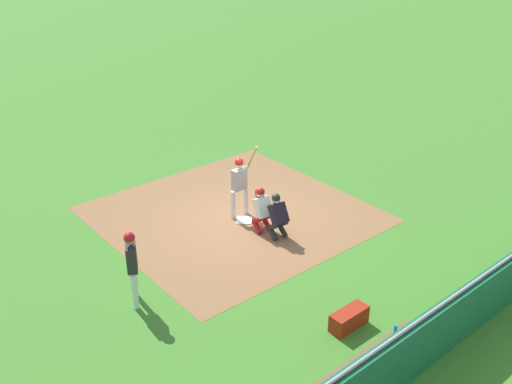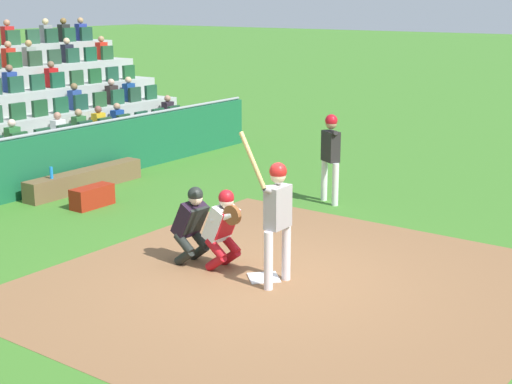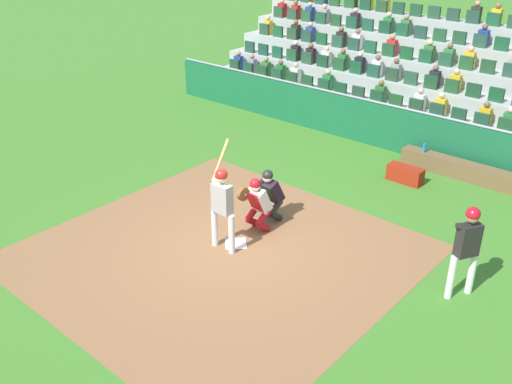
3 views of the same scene
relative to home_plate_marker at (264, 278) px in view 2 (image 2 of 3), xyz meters
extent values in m
plane|color=#3D7626|center=(0.00, 0.00, -0.02)|extent=(160.00, 160.00, 0.00)
cube|color=brown|center=(0.00, 0.50, -0.01)|extent=(7.15, 6.99, 0.01)
cube|color=white|center=(0.00, 0.00, 0.00)|extent=(0.62, 0.62, 0.02)
cylinder|color=silver|center=(-0.16, 0.29, 0.42)|extent=(0.13, 0.13, 0.86)
cylinder|color=silver|center=(0.31, 0.29, 0.42)|extent=(0.13, 0.13, 0.86)
cube|color=#9E9597|center=(0.08, 0.29, 1.15)|extent=(0.42, 0.22, 0.61)
sphere|color=beige|center=(0.08, 0.29, 1.61)|extent=(0.22, 0.22, 0.22)
sphere|color=red|center=(0.08, 0.29, 1.67)|extent=(0.25, 0.25, 0.25)
cylinder|color=#9E9597|center=(0.13, 0.27, 1.44)|extent=(0.46, 0.14, 0.14)
cylinder|color=#9E9597|center=(0.30, 0.27, 1.44)|extent=(0.17, 0.15, 0.13)
cylinder|color=tan|center=(0.33, 0.03, 1.84)|extent=(0.10, 0.48, 0.77)
sphere|color=black|center=(0.35, 0.24, 1.47)|extent=(0.06, 0.06, 0.06)
cylinder|color=#B4141C|center=(-0.13, -0.73, 0.14)|extent=(0.17, 0.39, 0.34)
cylinder|color=#B4141C|center=(-0.13, -0.73, 0.36)|extent=(0.17, 0.39, 0.33)
cylinder|color=#B4141C|center=(0.18, -0.75, 0.14)|extent=(0.17, 0.39, 0.34)
cylinder|color=#B4141C|center=(0.18, -0.75, 0.36)|extent=(0.17, 0.39, 0.33)
cube|color=white|center=(0.02, -0.78, 0.71)|extent=(0.45, 0.48, 0.60)
cube|color=#B4141C|center=(0.03, -0.66, 0.71)|extent=(0.40, 0.27, 0.44)
sphere|color=beige|center=(0.03, -0.66, 1.07)|extent=(0.22, 0.22, 0.22)
cube|color=black|center=(0.03, -0.66, 1.07)|extent=(0.21, 0.13, 0.20)
sphere|color=#B4141C|center=(0.03, -0.66, 1.14)|extent=(0.24, 0.24, 0.24)
cylinder|color=brown|center=(0.17, -0.45, 0.93)|extent=(0.09, 0.30, 0.30)
cylinder|color=white|center=(0.18, -0.63, 0.86)|extent=(0.12, 0.39, 0.22)
cylinder|color=black|center=(-0.05, -1.28, 0.14)|extent=(0.18, 0.40, 0.34)
cylinder|color=black|center=(-0.05, -1.28, 0.36)|extent=(0.18, 0.39, 0.33)
cylinder|color=black|center=(0.27, -1.31, 0.14)|extent=(0.18, 0.40, 0.34)
cylinder|color=black|center=(0.27, -1.31, 0.36)|extent=(0.18, 0.39, 0.33)
cube|color=black|center=(0.11, -1.31, 0.71)|extent=(0.46, 0.51, 0.60)
cube|color=black|center=(0.12, -1.20, 0.71)|extent=(0.40, 0.29, 0.43)
sphere|color=beige|center=(0.12, -1.19, 1.06)|extent=(0.22, 0.22, 0.22)
cube|color=black|center=(0.12, -1.19, 1.06)|extent=(0.21, 0.15, 0.19)
sphere|color=black|center=(0.12, -1.19, 1.12)|extent=(0.24, 0.24, 0.24)
cube|color=brown|center=(-2.14, -6.20, 0.20)|extent=(3.03, 0.40, 0.44)
cylinder|color=blue|center=(-1.20, -6.14, 0.55)|extent=(0.07, 0.07, 0.25)
cube|color=maroon|center=(-1.27, -5.03, 0.19)|extent=(0.90, 0.36, 0.42)
cylinder|color=silver|center=(-4.37, -1.52, 0.42)|extent=(0.18, 0.18, 0.86)
cylinder|color=silver|center=(-4.15, -1.14, 0.42)|extent=(0.18, 0.18, 0.86)
cube|color=black|center=(-4.26, -1.33, 1.15)|extent=(0.39, 0.46, 0.61)
sphere|color=#A1825B|center=(-4.26, -1.33, 1.61)|extent=(0.22, 0.22, 0.22)
sphere|color=red|center=(-4.26, -1.33, 1.67)|extent=(0.25, 0.25, 0.25)
cylinder|color=black|center=(-4.21, -1.30, 1.44)|extent=(0.33, 0.40, 0.14)
cylinder|color=black|center=(-4.13, -1.16, 1.44)|extent=(0.17, 0.16, 0.13)
cube|color=#1B3F28|center=(-7.90, -8.71, 0.74)|extent=(0.44, 0.10, 0.42)
cube|color=#291E29|center=(-7.90, -8.94, 0.79)|extent=(0.32, 0.22, 0.52)
sphere|color=#A7775F|center=(-7.90, -8.94, 1.15)|extent=(0.19, 0.19, 0.19)
cube|color=#174129|center=(-7.22, -8.71, 0.74)|extent=(0.44, 0.10, 0.42)
cube|color=#1B4332|center=(-6.53, -8.71, 0.74)|extent=(0.44, 0.10, 0.42)
cube|color=#1E4026|center=(-5.84, -8.71, 0.74)|extent=(0.44, 0.10, 0.42)
cube|color=navy|center=(-5.84, -8.94, 0.79)|extent=(0.32, 0.22, 0.52)
sphere|color=#A37C5E|center=(-5.84, -8.94, 1.15)|extent=(0.19, 0.19, 0.19)
cube|color=#224127|center=(-5.15, -8.71, 0.74)|extent=(0.44, 0.10, 0.42)
cube|color=gold|center=(-5.15, -8.94, 0.79)|extent=(0.32, 0.22, 0.52)
sphere|color=brown|center=(-5.15, -8.94, 1.15)|extent=(0.19, 0.19, 0.19)
cube|color=#1A3C2C|center=(-4.47, -8.71, 0.74)|extent=(0.44, 0.10, 0.42)
cube|color=#2E6933|center=(-4.47, -8.94, 0.79)|extent=(0.32, 0.22, 0.52)
sphere|color=#A37C59|center=(-4.47, -8.94, 1.15)|extent=(0.19, 0.19, 0.19)
cube|color=#1D3E2A|center=(-3.78, -8.71, 0.74)|extent=(0.44, 0.10, 0.42)
cube|color=white|center=(-3.78, -8.94, 0.79)|extent=(0.32, 0.22, 0.52)
sphere|color=#A8745E|center=(-3.78, -8.94, 1.15)|extent=(0.19, 0.19, 0.19)
cube|color=#204730|center=(-3.09, -8.71, 0.74)|extent=(0.44, 0.10, 0.42)
cube|color=#1F4B29|center=(-2.41, -8.71, 0.74)|extent=(0.44, 0.10, 0.42)
cube|color=#2D7036|center=(-2.41, -8.94, 0.79)|extent=(0.32, 0.22, 0.52)
sphere|color=beige|center=(-2.41, -8.94, 1.15)|extent=(0.19, 0.19, 0.19)
cube|color=#1B4A2F|center=(-7.90, -9.60, 1.29)|extent=(0.44, 0.10, 0.42)
cube|color=#1D3C2B|center=(-7.22, -9.60, 1.29)|extent=(0.44, 0.10, 0.42)
cube|color=navy|center=(-7.22, -9.83, 1.34)|extent=(0.32, 0.22, 0.52)
sphere|color=#DAAB80|center=(-7.22, -9.83, 1.70)|extent=(0.19, 0.19, 0.19)
cube|color=#1D4B32|center=(-6.53, -9.60, 1.29)|extent=(0.44, 0.10, 0.42)
cube|color=#2D2422|center=(-6.53, -9.83, 1.34)|extent=(0.32, 0.22, 0.52)
sphere|color=tan|center=(-6.53, -9.83, 1.70)|extent=(0.19, 0.19, 0.19)
cube|color=#204828|center=(-5.84, -9.60, 1.29)|extent=(0.44, 0.10, 0.42)
cube|color=#173D2F|center=(-5.15, -9.60, 1.29)|extent=(0.44, 0.10, 0.42)
cube|color=navy|center=(-5.15, -9.83, 1.34)|extent=(0.32, 0.22, 0.52)
sphere|color=brown|center=(-5.15, -9.83, 1.70)|extent=(0.19, 0.19, 0.19)
cube|color=#184A2F|center=(-4.47, -9.60, 1.29)|extent=(0.44, 0.10, 0.42)
cube|color=#1A4425|center=(-3.78, -9.60, 1.29)|extent=(0.44, 0.10, 0.42)
cube|color=#1C4828|center=(-3.09, -9.60, 1.29)|extent=(0.44, 0.10, 0.42)
cube|color=#1A4B27|center=(-7.90, -10.49, 1.83)|extent=(0.44, 0.10, 0.42)
cube|color=#19422F|center=(-7.22, -10.49, 1.83)|extent=(0.44, 0.10, 0.42)
cube|color=#194925|center=(-6.53, -10.49, 1.83)|extent=(0.44, 0.10, 0.42)
cube|color=#21472A|center=(-5.84, -10.49, 1.83)|extent=(0.44, 0.10, 0.42)
cube|color=#16462F|center=(-5.15, -10.49, 1.83)|extent=(0.44, 0.10, 0.42)
cube|color=red|center=(-5.15, -10.73, 1.88)|extent=(0.32, 0.22, 0.52)
sphere|color=brown|center=(-5.15, -10.73, 2.24)|extent=(0.19, 0.19, 0.19)
cube|color=#1B4530|center=(-4.47, -10.49, 1.83)|extent=(0.44, 0.10, 0.42)
cube|color=#1C4531|center=(-3.78, -10.49, 1.83)|extent=(0.44, 0.10, 0.42)
cube|color=navy|center=(-3.78, -10.73, 1.88)|extent=(0.32, 0.22, 0.52)
sphere|color=brown|center=(-3.78, -10.73, 2.24)|extent=(0.19, 0.19, 0.19)
cube|color=#1E4828|center=(-7.90, -11.38, 2.38)|extent=(0.44, 0.10, 0.42)
cube|color=red|center=(-7.90, -11.62, 2.43)|extent=(0.32, 0.22, 0.52)
sphere|color=#A97B57|center=(-7.90, -11.62, 2.79)|extent=(0.19, 0.19, 0.19)
cube|color=#15462E|center=(-7.22, -11.38, 2.38)|extent=(0.44, 0.10, 0.42)
cube|color=#1B4230|center=(-6.53, -11.38, 2.38)|extent=(0.44, 0.10, 0.42)
cube|color=#1E1F2F|center=(-6.53, -11.62, 2.43)|extent=(0.32, 0.22, 0.52)
sphere|color=#DBAE87|center=(-6.53, -11.62, 2.79)|extent=(0.19, 0.19, 0.19)
cube|color=#243E2D|center=(-5.84, -11.38, 2.38)|extent=(0.44, 0.10, 0.42)
cube|color=#243D28|center=(-5.15, -11.38, 2.38)|extent=(0.44, 0.10, 0.42)
cube|color=gray|center=(-5.15, -11.62, 2.43)|extent=(0.32, 0.22, 0.52)
sphere|color=#AC834E|center=(-5.15, -11.62, 2.79)|extent=(0.19, 0.19, 0.19)
cube|color=#1D4824|center=(-4.47, -11.38, 2.38)|extent=(0.44, 0.10, 0.42)
cube|color=red|center=(-4.47, -11.62, 2.43)|extent=(0.32, 0.22, 0.52)
sphere|color=#AF7A5A|center=(-4.47, -11.62, 2.79)|extent=(0.19, 0.19, 0.19)
cube|color=#193D2E|center=(-7.90, -12.28, 2.92)|extent=(0.44, 0.10, 0.42)
cube|color=#273593|center=(-7.90, -12.51, 2.97)|extent=(0.32, 0.22, 0.52)
sphere|color=#AB7E55|center=(-7.90, -12.51, 3.33)|extent=(0.19, 0.19, 0.19)
cube|color=#1A422C|center=(-7.22, -12.28, 2.92)|extent=(0.44, 0.10, 0.42)
cube|color=black|center=(-7.22, -12.51, 2.97)|extent=(0.32, 0.22, 0.52)
sphere|color=brown|center=(-7.22, -12.51, 3.33)|extent=(0.19, 0.19, 0.19)
cube|color=#1A3C29|center=(-6.53, -12.28, 2.92)|extent=(0.44, 0.10, 0.42)
cube|color=gray|center=(-6.53, -12.51, 2.97)|extent=(0.32, 0.22, 0.52)
sphere|color=tan|center=(-6.53, -12.51, 3.33)|extent=(0.19, 0.19, 0.19)
cube|color=#234933|center=(-5.84, -12.28, 2.92)|extent=(0.44, 0.10, 0.42)
cube|color=#21482D|center=(-5.15, -12.28, 2.92)|extent=(0.44, 0.10, 0.42)
cube|color=red|center=(-5.15, -12.51, 2.97)|extent=(0.32, 0.22, 0.52)
sphere|color=#A77256|center=(-5.15, -12.51, 3.33)|extent=(0.19, 0.19, 0.19)
camera|label=1|loc=(-9.17, -11.25, 8.06)|focal=40.98mm
camera|label=2|loc=(8.56, 5.92, 4.01)|focal=52.54mm
camera|label=3|loc=(-7.02, 7.63, 6.44)|focal=40.77mm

